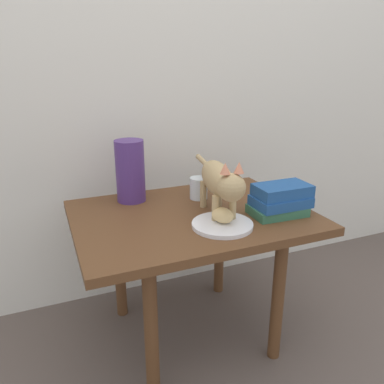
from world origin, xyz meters
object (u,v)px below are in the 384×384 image
(plate, at_px, (222,225))
(cat, at_px, (220,181))
(book_stack, at_px, (280,200))
(side_table, at_px, (192,230))
(green_vase, at_px, (130,171))
(bread_roll, at_px, (223,215))
(candle_jar, at_px, (199,189))

(plate, bearing_deg, cat, 71.36)
(cat, distance_m, book_stack, 0.23)
(side_table, distance_m, green_vase, 0.33)
(bread_roll, height_order, candle_jar, candle_jar)
(bread_roll, relative_size, book_stack, 0.38)
(side_table, height_order, candle_jar, candle_jar)
(side_table, relative_size, plate, 4.12)
(side_table, relative_size, bread_roll, 10.41)
(side_table, distance_m, book_stack, 0.33)
(side_table, distance_m, plate, 0.17)
(book_stack, bearing_deg, plate, -175.39)
(bread_roll, bearing_deg, candle_jar, 83.02)
(side_table, bearing_deg, bread_roll, -71.20)
(book_stack, height_order, candle_jar, book_stack)
(green_vase, xyz_separation_m, candle_jar, (0.25, -0.08, -0.08))
(green_vase, bearing_deg, candle_jar, -17.55)
(green_vase, bearing_deg, book_stack, -37.15)
(side_table, relative_size, green_vase, 3.50)
(side_table, relative_size, book_stack, 4.00)
(book_stack, bearing_deg, candle_jar, 127.33)
(book_stack, bearing_deg, side_table, 155.53)
(plate, distance_m, green_vase, 0.43)
(bread_roll, bearing_deg, book_stack, 3.76)
(plate, relative_size, cat, 0.43)
(bread_roll, relative_size, green_vase, 0.34)
(side_table, distance_m, candle_jar, 0.19)
(book_stack, xyz_separation_m, candle_jar, (-0.20, 0.26, -0.02))
(plate, height_order, cat, cat)
(plate, bearing_deg, candle_jar, 82.72)
(side_table, bearing_deg, candle_jar, 58.08)
(bread_roll, height_order, green_vase, green_vase)
(side_table, xyz_separation_m, cat, (0.07, -0.07, 0.20))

